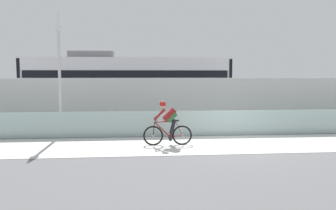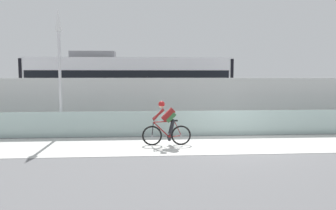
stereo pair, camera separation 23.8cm
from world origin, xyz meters
name	(u,v)px [view 1 (the left image)]	position (x,y,z in m)	size (l,w,h in m)	color
ground_plane	(238,144)	(0.00, 0.00, 0.00)	(200.00, 200.00, 0.00)	slate
bike_path_deck	(238,144)	(0.00, 0.00, 0.01)	(32.00, 3.20, 0.01)	silver
glass_parapet	(225,123)	(0.00, 1.85, 0.52)	(32.00, 0.05, 1.04)	#ADC6C1
concrete_barrier_wall	(216,103)	(0.00, 3.65, 1.20)	(32.00, 0.36, 2.39)	silver
tram_rail_near	(205,121)	(0.00, 6.13, 0.00)	(32.00, 0.08, 0.01)	#595654
tram_rail_far	(200,118)	(0.00, 7.57, 0.00)	(32.00, 0.08, 0.01)	#595654
tram	(128,86)	(-4.21, 6.85, 1.89)	(11.06, 2.54, 3.81)	silver
cyclist_on_bike	(168,124)	(-2.59, 0.00, 0.78)	(1.77, 0.58, 1.61)	black
lamp_post_antenna	(59,56)	(-6.84, 2.15, 3.29)	(0.28, 0.28, 5.20)	gray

